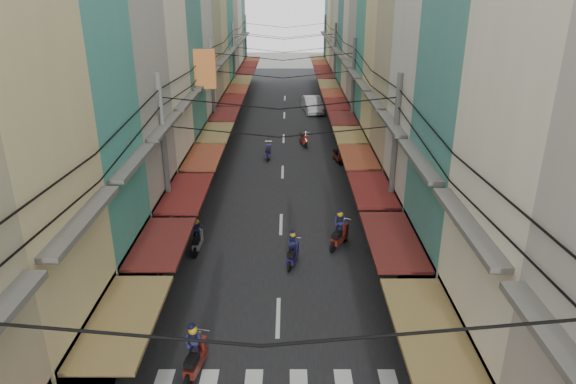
{
  "coord_description": "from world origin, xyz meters",
  "views": [
    {
      "loc": [
        0.37,
        -17.89,
        11.41
      ],
      "look_at": [
        0.36,
        3.57,
        2.78
      ],
      "focal_mm": 32.0,
      "sensor_mm": 36.0,
      "label": 1
    }
  ],
  "objects_px": {
    "white_car": "(312,112)",
    "market_umbrella": "(489,291)",
    "traffic_sign": "(448,309)",
    "bicycle": "(440,276)"
  },
  "relations": [
    {
      "from": "white_car",
      "to": "market_umbrella",
      "type": "distance_m",
      "value": 35.1
    },
    {
      "from": "white_car",
      "to": "traffic_sign",
      "type": "relative_size",
      "value": 1.97
    },
    {
      "from": "white_car",
      "to": "traffic_sign",
      "type": "xyz_separation_m",
      "value": [
        2.7,
        -35.62,
        1.94
      ]
    },
    {
      "from": "bicycle",
      "to": "white_car",
      "type": "bearing_deg",
      "value": 3.31
    },
    {
      "from": "white_car",
      "to": "traffic_sign",
      "type": "distance_m",
      "value": 35.78
    },
    {
      "from": "market_umbrella",
      "to": "traffic_sign",
      "type": "xyz_separation_m",
      "value": [
        -1.59,
        -0.84,
        -0.11
      ]
    },
    {
      "from": "bicycle",
      "to": "traffic_sign",
      "type": "xyz_separation_m",
      "value": [
        -1.36,
        -5.17,
        1.94
      ]
    },
    {
      "from": "bicycle",
      "to": "traffic_sign",
      "type": "bearing_deg",
      "value": 160.94
    },
    {
      "from": "white_car",
      "to": "bicycle",
      "type": "relative_size",
      "value": 3.06
    },
    {
      "from": "white_car",
      "to": "bicycle",
      "type": "distance_m",
      "value": 30.72
    }
  ]
}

